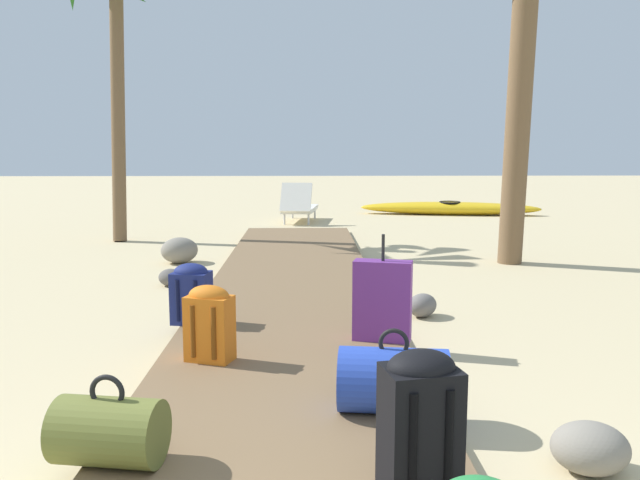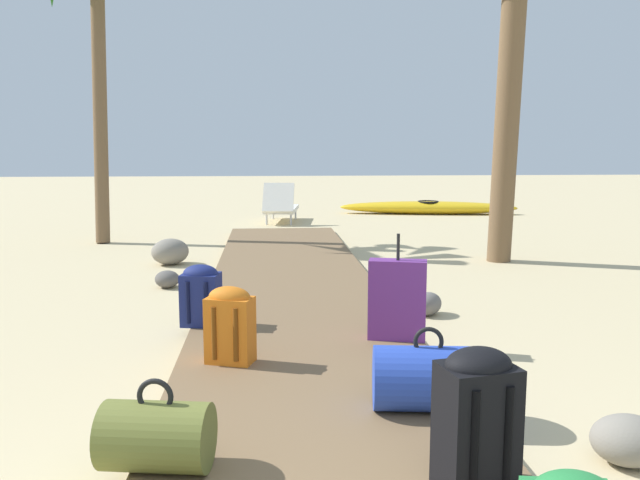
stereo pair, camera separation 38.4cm
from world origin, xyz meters
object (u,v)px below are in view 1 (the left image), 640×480
object	(u,v)px
suitcase_purple	(382,301)
duffel_bag_blue	(393,380)
backpack_navy	(191,292)
palm_tree_far_right	(523,2)
backpack_orange	(209,321)
backpack_black	(420,419)
lounge_chair	(299,206)
kayak	(450,208)
duffel_bag_olive	(109,431)
palm_tree_far_left	(112,0)

from	to	relation	value
suitcase_purple	duffel_bag_blue	xyz separation A→B (m)	(-0.10, -1.30, -0.12)
backpack_navy	palm_tree_far_right	world-z (taller)	palm_tree_far_right
backpack_orange	backpack_black	bearing A→B (deg)	-56.87
lounge_chair	kayak	size ratio (longest dim) A/B	0.38
duffel_bag_olive	backpack_navy	xyz separation A→B (m)	(-0.04, 2.36, 0.10)
duffel_bag_olive	palm_tree_far_right	size ratio (longest dim) A/B	0.12
suitcase_purple	palm_tree_far_left	xyz separation A→B (m)	(-3.58, 5.90, 3.41)
suitcase_purple	backpack_navy	xyz separation A→B (m)	(-1.50, 0.51, -0.04)
lounge_chair	kayak	distance (m)	3.69
palm_tree_far_right	kayak	size ratio (longest dim) A/B	1.09
suitcase_purple	duffel_bag_olive	world-z (taller)	suitcase_purple
backpack_black	backpack_orange	world-z (taller)	backpack_black
backpack_black	kayak	world-z (taller)	backpack_black
lounge_chair	palm_tree_far_right	bearing A→B (deg)	-59.25
palm_tree_far_right	kayak	bearing A→B (deg)	84.67
duffel_bag_olive	palm_tree_far_left	distance (m)	8.79
backpack_black	kayak	bearing A→B (deg)	76.66
duffel_bag_olive	kayak	xyz separation A→B (m)	(4.17, 11.61, -0.09)
backpack_orange	palm_tree_far_left	xyz separation A→B (m)	(-2.37, 6.33, 3.44)
backpack_black	palm_tree_far_right	xyz separation A→B (m)	(2.24, 5.72, 2.89)
palm_tree_far_left	lounge_chair	size ratio (longest dim) A/B	2.93
duffel_bag_olive	kayak	distance (m)	12.34
duffel_bag_olive	backpack_orange	size ratio (longest dim) A/B	1.00
backpack_black	palm_tree_far_left	distance (m)	9.38
duffel_bag_blue	palm_tree_far_right	xyz separation A→B (m)	(2.24, 4.89, 3.03)
backpack_orange	backpack_navy	world-z (taller)	backpack_orange
backpack_orange	kayak	world-z (taller)	backpack_orange
duffel_bag_blue	backpack_orange	world-z (taller)	backpack_orange
duffel_bag_olive	palm_tree_far_left	size ratio (longest dim) A/B	0.11
duffel_bag_blue	lounge_chair	size ratio (longest dim) A/B	0.40
backpack_orange	palm_tree_far_right	size ratio (longest dim) A/B	0.12
kayak	backpack_orange	bearing A→B (deg)	-111.08
backpack_orange	palm_tree_far_left	bearing A→B (deg)	110.54
duffel_bag_blue	backpack_navy	world-z (taller)	backpack_navy
duffel_bag_blue	palm_tree_far_right	bearing A→B (deg)	65.42
suitcase_purple	backpack_orange	size ratio (longest dim) A/B	1.54
kayak	duffel_bag_olive	bearing A→B (deg)	-109.75
backpack_navy	palm_tree_far_left	world-z (taller)	palm_tree_far_left
duffel_bag_olive	suitcase_purple	bearing A→B (deg)	51.86
backpack_black	palm_tree_far_right	bearing A→B (deg)	68.58
backpack_black	palm_tree_far_left	world-z (taller)	palm_tree_far_left
suitcase_purple	duffel_bag_olive	xyz separation A→B (m)	(-1.45, -1.85, -0.14)
palm_tree_far_right	backpack_navy	bearing A→B (deg)	-139.71
backpack_orange	palm_tree_far_right	distance (m)	6.00
duffel_bag_olive	palm_tree_far_left	bearing A→B (deg)	105.36
kayak	palm_tree_far_right	bearing A→B (deg)	-95.33
duffel_bag_olive	lounge_chair	world-z (taller)	lounge_chair
duffel_bag_olive	backpack_black	bearing A→B (deg)	-11.61
backpack_black	kayak	xyz separation A→B (m)	(2.82, 11.89, -0.25)
suitcase_purple	lounge_chair	world-z (taller)	suitcase_purple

